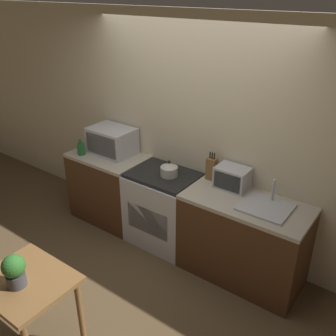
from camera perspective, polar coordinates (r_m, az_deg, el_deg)
The scene contains 13 objects.
ground_plane at distance 4.16m, azimuth -5.00°, elevation -16.23°, with size 16.00×16.00×0.00m, color brown.
wall_back at distance 4.19m, azimuth 3.74°, elevation 5.16°, with size 10.00×0.06×2.60m.
counter_left_run at distance 4.90m, azimuth -8.79°, elevation -2.82°, with size 0.95×0.62×0.90m.
counter_right_run at distance 3.98m, azimuth 11.33°, elevation -10.60°, with size 1.25×0.62×0.90m.
stove_range at distance 4.40m, azimuth -0.67°, elevation -6.13°, with size 0.78×0.62×0.90m.
kettle at distance 4.10m, azimuth 0.16°, elevation -0.20°, with size 0.19×0.19×0.19m.
microwave at distance 4.69m, azimuth -8.54°, elevation 4.14°, with size 0.55×0.40×0.32m.
bottle at distance 4.75m, azimuth -13.13°, elevation 2.90°, with size 0.09×0.09×0.20m.
knife_block at distance 4.04m, azimuth 6.64°, elevation -0.09°, with size 0.10×0.08×0.31m.
toaster_oven at distance 3.90m, azimuth 9.75°, elevation -1.48°, with size 0.34×0.24×0.23m.
sink_basin at distance 3.67m, azimuth 14.71°, elevation -5.67°, with size 0.46×0.42×0.24m.
dining_table at distance 3.32m, azimuth -20.57°, elevation -17.21°, with size 0.72×0.61×0.73m.
potted_plant at distance 3.12m, azimuth -22.38°, elevation -14.19°, with size 0.18×0.18×0.27m.
Camera 1 is at (2.09, -2.26, 2.80)m, focal length 40.00 mm.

